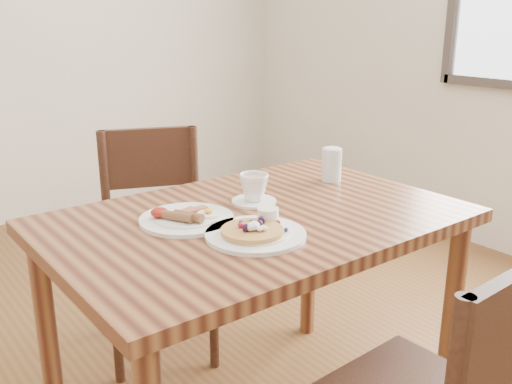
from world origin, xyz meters
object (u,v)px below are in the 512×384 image
at_px(chair_far, 156,231).
at_px(breakfast_plate, 186,218).
at_px(water_glass, 332,165).
at_px(dining_table, 256,246).
at_px(teacup_saucer, 254,189).
at_px(pancake_plate, 256,231).

xyz_separation_m(chair_far, breakfast_plate, (-0.20, -0.58, 0.27)).
height_order(breakfast_plate, water_glass, water_glass).
bearing_deg(dining_table, teacup_saucer, 55.73).
height_order(breakfast_plate, teacup_saucer, teacup_saucer).
height_order(chair_far, pancake_plate, chair_far).
bearing_deg(breakfast_plate, chair_far, 71.15).
xyz_separation_m(dining_table, breakfast_plate, (-0.19, 0.07, 0.11)).
bearing_deg(breakfast_plate, pancake_plate, -66.34).
bearing_deg(water_glass, teacup_saucer, -175.60).
height_order(dining_table, breakfast_plate, breakfast_plate).
bearing_deg(pancake_plate, water_glass, 25.64).
xyz_separation_m(dining_table, teacup_saucer, (0.06, 0.09, 0.14)).
height_order(chair_far, breakfast_plate, chair_far).
relative_size(chair_far, pancake_plate, 3.26).
height_order(chair_far, teacup_saucer, chair_far).
bearing_deg(dining_table, breakfast_plate, 158.98).
distance_m(chair_far, water_glass, 0.75).
distance_m(breakfast_plate, water_glass, 0.63).
distance_m(breakfast_plate, teacup_saucer, 0.26).
bearing_deg(pancake_plate, dining_table, 52.43).
relative_size(chair_far, water_glass, 7.62).
height_order(dining_table, water_glass, water_glass).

